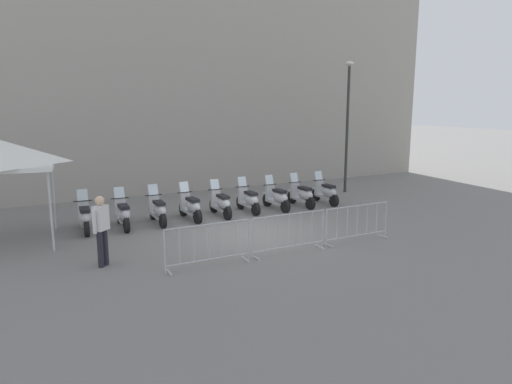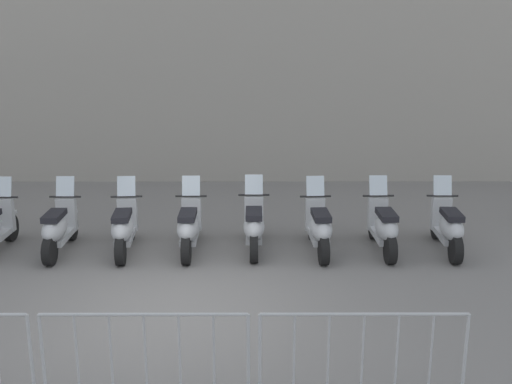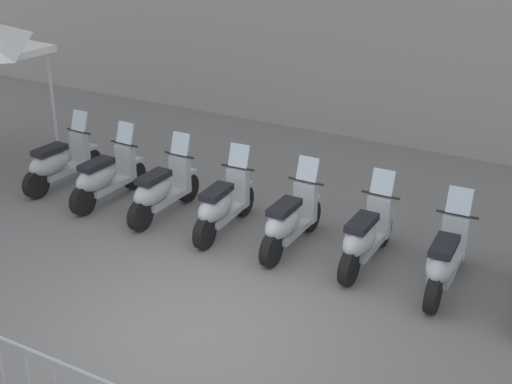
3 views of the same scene
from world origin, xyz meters
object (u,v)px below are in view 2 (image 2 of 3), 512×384
Objects in this scene: motorcycle_3 at (124,228)px; motorcycle_6 at (319,228)px; motorcycle_5 at (254,226)px; barrier_segment_1 at (146,360)px; barrier_segment_2 at (362,360)px; motorcycle_2 at (58,229)px; motorcycle_7 at (384,227)px; motorcycle_4 at (189,228)px; motorcycle_8 at (448,227)px.

motorcycle_6 is (3.35, 0.33, 0.00)m from motorcycle_3.
barrier_segment_1 is at bearing -98.17° from motorcycle_5.
barrier_segment_1 is at bearing -110.92° from motorcycle_6.
barrier_segment_1 is 1.00× the size of barrier_segment_2.
barrier_segment_2 is (4.91, -4.08, 0.07)m from motorcycle_2.
motorcycle_6 is 0.80× the size of barrier_segment_1.
motorcycle_6 is at bearing 95.55° from barrier_segment_2.
motorcycle_3 reaches higher than barrier_segment_2.
motorcycle_6 is at bearing -172.82° from motorcycle_7.
motorcycle_2 is at bearing 140.32° from barrier_segment_2.
motorcycle_4 is 1.00× the size of motorcycle_6.
barrier_segment_1 is (0.43, -4.54, 0.07)m from motorcycle_4.
barrier_segment_2 is (2.25, 0.21, 0.00)m from barrier_segment_1.
motorcycle_7 is (4.47, 0.47, 0.00)m from motorcycle_3.
motorcycle_6 and motorcycle_7 have the same top height.
motorcycle_5 is 1.00× the size of motorcycle_6.
motorcycle_8 is 6.41m from barrier_segment_1.
motorcycle_5 is 3.37m from motorcycle_8.
motorcycle_4 is 1.00× the size of motorcycle_8.
motorcycle_3 is 1.00× the size of motorcycle_6.
motorcycle_8 is 0.80× the size of barrier_segment_2.
motorcycle_8 reaches higher than barrier_segment_2.
motorcycle_8 is (4.47, 0.44, 0.00)m from motorcycle_4.
motorcycle_3 is 1.00× the size of motorcycle_8.
motorcycle_5 and motorcycle_8 have the same top height.
motorcycle_2 is at bearing -174.33° from motorcycle_6.
motorcycle_6 is at bearing 69.08° from barrier_segment_1.
motorcycle_3 is 0.79× the size of barrier_segment_2.
motorcycle_3 is 3.37m from motorcycle_6.
motorcycle_8 is (1.11, 0.10, 0.00)m from motorcycle_7.
motorcycle_7 is 1.12m from motorcycle_8.
motorcycle_2 is at bearing -173.66° from motorcycle_4.
motorcycle_6 is at bearing 5.61° from motorcycle_3.
motorcycle_5 is 4.77m from barrier_segment_1.
motorcycle_6 is 1.00× the size of motorcycle_8.
motorcycle_6 is 1.12m from motorcycle_7.
barrier_segment_1 is at bearing -120.94° from motorcycle_7.
barrier_segment_2 is at bearing -70.80° from motorcycle_5.
motorcycle_2 is 1.13m from motorcycle_3.
motorcycle_6 reaches higher than barrier_segment_2.
barrier_segment_2 is at bearing 5.44° from barrier_segment_1.
motorcycle_5 is 4.78m from barrier_segment_2.
motorcycle_8 is at bearing 69.44° from barrier_segment_2.
motorcycle_2 and motorcycle_3 have the same top height.
motorcycle_5 is at bearing 9.45° from motorcycle_4.
motorcycle_5 is (2.22, 0.32, 0.00)m from motorcycle_3.
barrier_segment_2 is at bearing -98.23° from motorcycle_7.
motorcycle_7 is at bearing 7.18° from motorcycle_6.
motorcycle_3 is 1.00× the size of motorcycle_4.
motorcycle_3 is 0.79× the size of barrier_segment_1.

